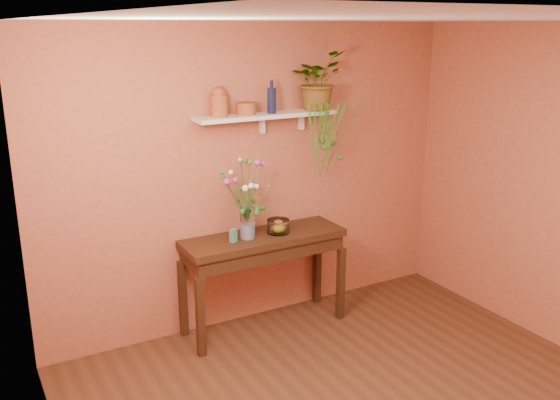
# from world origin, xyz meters

# --- Properties ---
(room) EXTENTS (4.04, 4.04, 2.70)m
(room) POSITION_xyz_m (0.00, 0.00, 1.35)
(room) COLOR #512E1D
(room) RESTS_ON ground
(sideboard) EXTENTS (1.46, 0.47, 0.89)m
(sideboard) POSITION_xyz_m (-0.06, 1.74, 0.76)
(sideboard) COLOR #391D12
(sideboard) RESTS_ON ground
(wall_shelf) EXTENTS (1.30, 0.24, 0.19)m
(wall_shelf) POSITION_xyz_m (0.06, 1.87, 1.92)
(wall_shelf) COLOR white
(wall_shelf) RESTS_ON room
(terracotta_jug) EXTENTS (0.19, 0.19, 0.25)m
(terracotta_jug) POSITION_xyz_m (-0.39, 1.89, 2.06)
(terracotta_jug) COLOR #AA5D30
(terracotta_jug) RESTS_ON wall_shelf
(terracotta_pot) EXTENTS (0.17, 0.17, 0.10)m
(terracotta_pot) POSITION_xyz_m (-0.14, 1.89, 1.99)
(terracotta_pot) COLOR #AA5D30
(terracotta_pot) RESTS_ON wall_shelf
(blue_bottle) EXTENTS (0.08, 0.08, 0.28)m
(blue_bottle) POSITION_xyz_m (0.09, 1.85, 2.05)
(blue_bottle) COLOR #121839
(blue_bottle) RESTS_ON wall_shelf
(spider_plant) EXTENTS (0.59, 0.56, 0.52)m
(spider_plant) POSITION_xyz_m (0.55, 1.85, 2.20)
(spider_plant) COLOR #296721
(spider_plant) RESTS_ON wall_shelf
(plant_fronds) EXTENTS (0.63, 0.28, 0.68)m
(plant_fronds) POSITION_xyz_m (0.57, 1.71, 1.70)
(plant_fronds) COLOR #296721
(plant_fronds) RESTS_ON wall_shelf
(glass_vase) EXTENTS (0.13, 0.13, 0.27)m
(glass_vase) POSITION_xyz_m (-0.22, 1.74, 1.00)
(glass_vase) COLOR white
(glass_vase) RESTS_ON sideboard
(bouquet) EXTENTS (0.48, 0.42, 0.56)m
(bouquet) POSITION_xyz_m (-0.22, 1.73, 1.35)
(bouquet) COLOR #386B28
(bouquet) RESTS_ON glass_vase
(glass_bowl) EXTENTS (0.20, 0.20, 0.12)m
(glass_bowl) POSITION_xyz_m (0.08, 1.73, 0.94)
(glass_bowl) COLOR white
(glass_bowl) RESTS_ON sideboard
(lemon) EXTENTS (0.08, 0.08, 0.08)m
(lemon) POSITION_xyz_m (0.09, 1.75, 0.93)
(lemon) COLOR yellow
(lemon) RESTS_ON glass_bowl
(carton) EXTENTS (0.07, 0.06, 0.12)m
(carton) POSITION_xyz_m (-0.37, 1.71, 0.95)
(carton) COLOR teal
(carton) RESTS_ON sideboard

